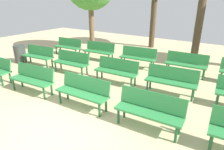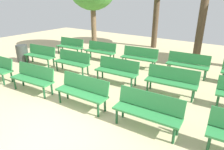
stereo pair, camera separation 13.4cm
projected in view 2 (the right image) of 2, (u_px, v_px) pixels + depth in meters
The scene contains 14 objects.
ground_plane at pixel (39, 136), 4.47m from camera, with size 24.99×24.99×0.00m, color #CCB789.
bench_r0_c1 at pixel (33, 77), 6.46m from camera, with size 1.64×0.63×0.87m.
bench_r0_c2 at pixel (83, 90), 5.55m from camera, with size 1.62×0.55×0.87m.
bench_r0_c3 at pixel (148, 109), 4.60m from camera, with size 1.62×0.57×0.87m.
bench_r1_c0 at pixel (40, 54), 9.07m from camera, with size 1.64×0.63×0.87m.
bench_r1_c1 at pixel (73, 61), 8.12m from camera, with size 1.63×0.58×0.87m.
bench_r1_c2 at pixel (117, 69), 7.13m from camera, with size 1.63×0.58×0.87m.
bench_r1_c3 at pixel (172, 80), 6.24m from camera, with size 1.64×0.63×0.87m.
bench_r2_c0 at pixel (70, 45), 10.73m from camera, with size 1.62×0.56×0.87m.
bench_r2_c1 at pixel (101, 50), 9.78m from camera, with size 1.63×0.58×0.87m.
bench_r2_c2 at pixel (139, 56), 8.74m from camera, with size 1.64×0.62×0.87m.
bench_r2_c3 at pixel (188, 63), 7.81m from camera, with size 1.62×0.56×0.87m.
tree_2 at pixel (200, 32), 8.74m from camera, with size 0.33×0.33×3.00m.
trash_bin at pixel (22, 53), 9.53m from camera, with size 0.53×0.53×0.82m, color #383D38.
Camera 2 is at (3.45, -2.04, 2.93)m, focal length 31.64 mm.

